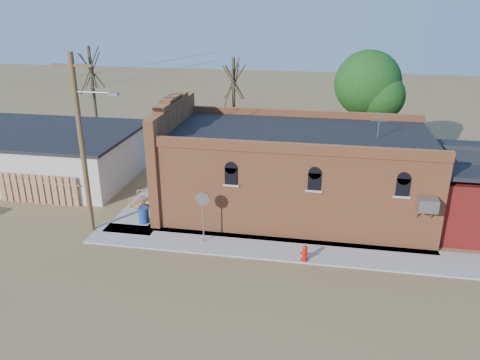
% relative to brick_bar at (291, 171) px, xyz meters
% --- Properties ---
extents(ground, '(120.00, 120.00, 0.00)m').
position_rel_brick_bar_xyz_m(ground, '(-1.64, -5.49, -2.34)').
color(ground, brown).
rests_on(ground, ground).
extents(sidewalk_south, '(19.00, 2.20, 0.08)m').
position_rel_brick_bar_xyz_m(sidewalk_south, '(-0.14, -4.59, -2.30)').
color(sidewalk_south, '#9E9991').
rests_on(sidewalk_south, ground).
extents(sidewalk_west, '(2.60, 10.00, 0.08)m').
position_rel_brick_bar_xyz_m(sidewalk_west, '(-7.94, 0.51, -2.30)').
color(sidewalk_west, '#9E9991').
rests_on(sidewalk_west, ground).
extents(brick_bar, '(16.40, 7.97, 6.30)m').
position_rel_brick_bar_xyz_m(brick_bar, '(0.00, 0.00, 0.00)').
color(brick_bar, '#C5693C').
rests_on(brick_bar, ground).
extents(wood_fence, '(5.20, 0.10, 1.80)m').
position_rel_brick_bar_xyz_m(wood_fence, '(-14.44, -1.69, -1.44)').
color(wood_fence, '#9D6347').
rests_on(wood_fence, ground).
extents(utility_pole, '(3.12, 0.26, 9.00)m').
position_rel_brick_bar_xyz_m(utility_pole, '(-9.79, -4.29, 2.43)').
color(utility_pole, brown).
rests_on(utility_pole, ground).
extents(tree_bare_near, '(2.80, 2.80, 7.65)m').
position_rel_brick_bar_xyz_m(tree_bare_near, '(-4.64, 7.51, 3.62)').
color(tree_bare_near, '#463B28').
rests_on(tree_bare_near, ground).
extents(tree_bare_far, '(2.80, 2.80, 8.16)m').
position_rel_brick_bar_xyz_m(tree_bare_far, '(-15.64, 8.51, 4.02)').
color(tree_bare_far, '#463B28').
rests_on(tree_bare_far, ground).
extents(tree_leafy, '(4.40, 4.40, 8.15)m').
position_rel_brick_bar_xyz_m(tree_leafy, '(4.36, 8.01, 3.59)').
color(tree_leafy, '#463B28').
rests_on(tree_leafy, ground).
extents(fire_hydrant, '(0.44, 0.43, 0.76)m').
position_rel_brick_bar_xyz_m(fire_hydrant, '(1.15, -5.50, -1.89)').
color(fire_hydrant, red).
rests_on(fire_hydrant, sidewalk_south).
extents(stop_sign, '(0.72, 0.12, 2.65)m').
position_rel_brick_bar_xyz_m(stop_sign, '(-3.81, -4.57, -0.22)').
color(stop_sign, gray).
rests_on(stop_sign, sidewalk_south).
extents(trash_barrel, '(0.70, 0.70, 0.84)m').
position_rel_brick_bar_xyz_m(trash_barrel, '(-7.47, -3.11, -1.84)').
color(trash_barrel, navy).
rests_on(trash_barrel, sidewalk_west).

